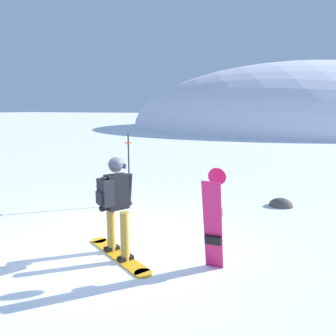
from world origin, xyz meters
name	(u,v)px	position (x,y,z in m)	size (l,w,h in m)	color
ground_plane	(106,245)	(0.00, 0.00, 0.00)	(300.00, 300.00, 0.00)	white
ridge_peak_main	(295,127)	(2.92, 40.82, 0.00)	(42.35, 38.12, 16.04)	white
snowboarder_main	(115,205)	(0.43, -0.34, 0.92)	(1.61, 1.10, 1.71)	orange
spare_snowboard	(213,221)	(2.07, -0.25, 0.82)	(0.28, 0.44, 1.61)	#D11E5B
piste_marker_near	(129,164)	(-0.81, 2.45, 1.08)	(0.20, 0.20, 1.88)	black
rock_dark	(281,206)	(2.90, 3.74, 0.00)	(0.61, 0.52, 0.42)	#4C4742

